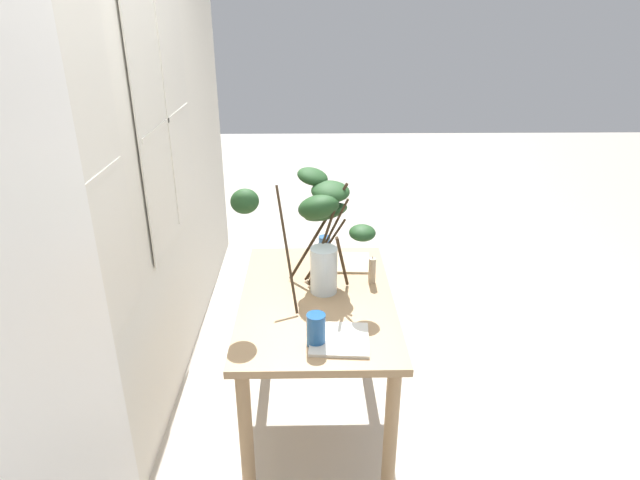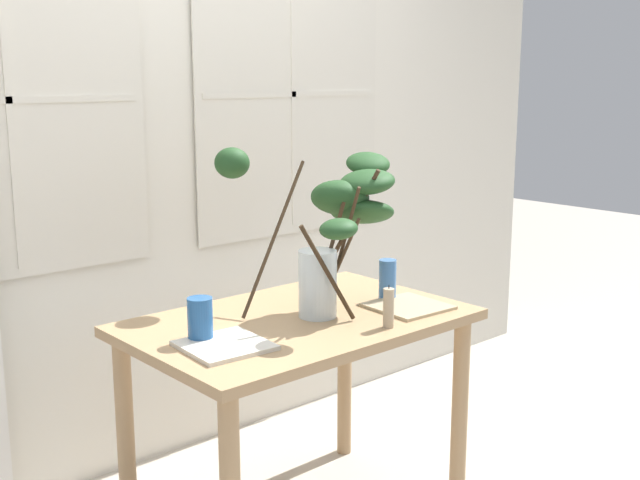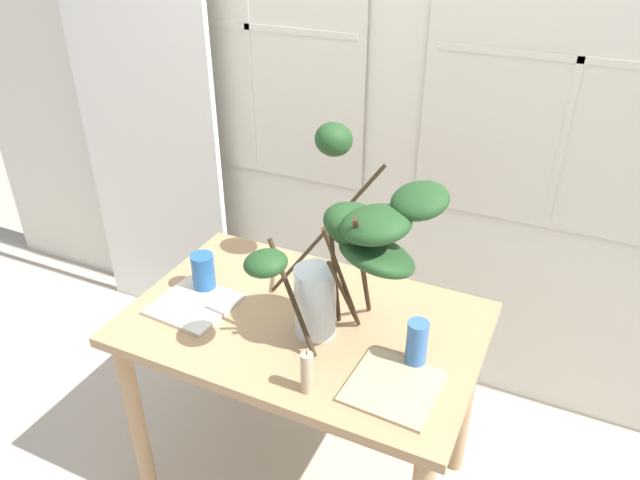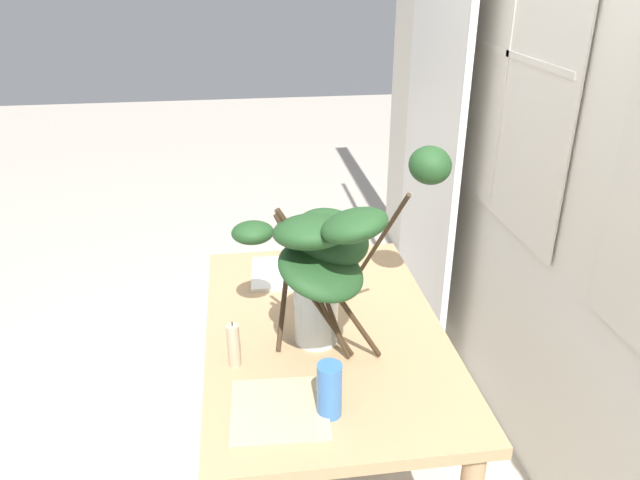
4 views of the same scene
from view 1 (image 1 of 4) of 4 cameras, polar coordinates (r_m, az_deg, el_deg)
The scene contains 10 objects.
ground at distance 3.01m, azimuth -0.30°, elevation -18.83°, with size 14.00×14.00×0.00m, color #B7AD9E.
back_wall_with_windows at distance 2.47m, azimuth -20.65°, elevation 5.82°, with size 4.68×0.14×2.68m.
curtain_sheer_side at distance 1.54m, azimuth -26.85°, elevation -13.55°, with size 0.76×0.03×2.34m, color white.
dining_table at distance 2.62m, azimuth -0.33°, elevation -8.33°, with size 1.12×0.72×0.77m.
vase_with_branches at distance 2.56m, azimuth -0.15°, elevation 2.10°, with size 0.60×0.67×0.57m.
drinking_glass_blue_left at distance 2.20m, azimuth -0.43°, elevation -9.49°, with size 0.08×0.08×0.14m, color #235693.
drinking_glass_blue_right at distance 2.87m, azimuth 0.47°, elevation -0.99°, with size 0.06×0.06×0.15m, color #386BAD.
plate_square_left at distance 2.25m, azimuth 2.05°, elevation -10.49°, with size 0.24×0.24×0.01m, color silver.
plate_square_right at distance 2.88m, azimuth 2.92°, elevation -2.39°, with size 0.24×0.24×0.01m, color tan.
pillar_candle at distance 2.68m, azimuth 5.56°, elevation -3.23°, with size 0.04×0.04×0.14m.
Camera 1 is at (-2.22, 0.02, 2.04)m, focal length 30.11 mm.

